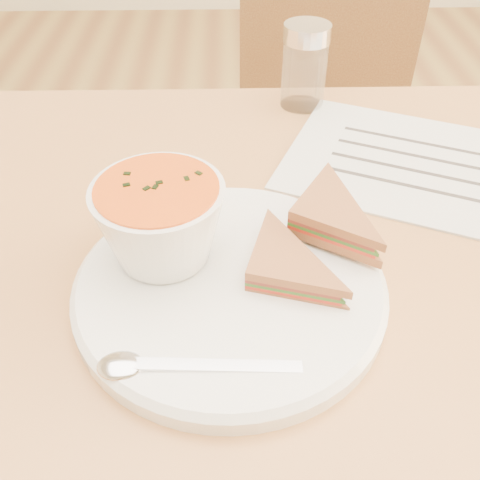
{
  "coord_description": "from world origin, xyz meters",
  "views": [
    {
      "loc": [
        -0.1,
        -0.43,
        1.13
      ],
      "look_at": [
        -0.09,
        -0.06,
        0.8
      ],
      "focal_mm": 40.0,
      "sensor_mm": 36.0,
      "label": 1
    }
  ],
  "objects_px": {
    "dining_table": "(297,417)",
    "condiment_shaker": "(304,66)",
    "soup_bowl": "(161,226)",
    "plate": "(230,287)",
    "chair_far": "(306,151)"
  },
  "relations": [
    {
      "from": "dining_table",
      "to": "condiment_shaker",
      "type": "height_order",
      "value": "condiment_shaker"
    },
    {
      "from": "dining_table",
      "to": "soup_bowl",
      "type": "height_order",
      "value": "soup_bowl"
    },
    {
      "from": "plate",
      "to": "condiment_shaker",
      "type": "relative_size",
      "value": 2.49
    },
    {
      "from": "dining_table",
      "to": "soup_bowl",
      "type": "bearing_deg",
      "value": -162.43
    },
    {
      "from": "soup_bowl",
      "to": "dining_table",
      "type": "bearing_deg",
      "value": 17.57
    },
    {
      "from": "dining_table",
      "to": "condiment_shaker",
      "type": "distance_m",
      "value": 0.52
    },
    {
      "from": "plate",
      "to": "soup_bowl",
      "type": "distance_m",
      "value": 0.09
    },
    {
      "from": "condiment_shaker",
      "to": "chair_far",
      "type": "bearing_deg",
      "value": 77.9
    },
    {
      "from": "dining_table",
      "to": "condiment_shaker",
      "type": "relative_size",
      "value": 8.46
    },
    {
      "from": "chair_far",
      "to": "soup_bowl",
      "type": "xyz_separation_m",
      "value": [
        -0.24,
        -0.67,
        0.34
      ]
    },
    {
      "from": "soup_bowl",
      "to": "condiment_shaker",
      "type": "relative_size",
      "value": 1.03
    },
    {
      "from": "soup_bowl",
      "to": "plate",
      "type": "bearing_deg",
      "value": -27.65
    },
    {
      "from": "chair_far",
      "to": "soup_bowl",
      "type": "relative_size",
      "value": 7.64
    },
    {
      "from": "plate",
      "to": "soup_bowl",
      "type": "relative_size",
      "value": 2.41
    },
    {
      "from": "plate",
      "to": "dining_table",
      "type": "bearing_deg",
      "value": 40.31
    }
  ]
}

